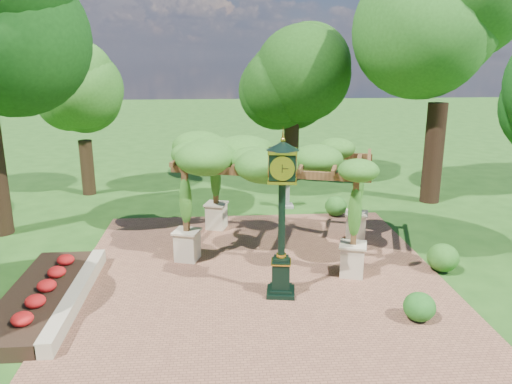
{
  "coord_description": "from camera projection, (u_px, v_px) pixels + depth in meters",
  "views": [
    {
      "loc": [
        -1.05,
        -11.02,
        5.92
      ],
      "look_at": [
        0.0,
        2.5,
        2.2
      ],
      "focal_mm": 35.0,
      "sensor_mm": 36.0,
      "label": 1
    }
  ],
  "objects": [
    {
      "name": "brick_plaza",
      "position": [
        260.0,
        286.0,
        13.19
      ],
      "size": [
        10.0,
        12.0,
        0.04
      ],
      "primitive_type": "cube",
      "color": "brown",
      "rests_on": "ground"
    },
    {
      "name": "tree_west_far",
      "position": [
        81.0,
        97.0,
        20.95
      ],
      "size": [
        3.43,
        3.43,
        6.17
      ],
      "color": "#322113",
      "rests_on": "ground"
    },
    {
      "name": "tree_east_far",
      "position": [
        446.0,
        19.0,
        19.02
      ],
      "size": [
        5.23,
        5.23,
        10.57
      ],
      "color": "black",
      "rests_on": "ground"
    },
    {
      "name": "ground",
      "position": [
        264.0,
        305.0,
        12.24
      ],
      "size": [
        120.0,
        120.0,
        0.0
      ],
      "primitive_type": "plane",
      "color": "#1E4714",
      "rests_on": "ground"
    },
    {
      "name": "pergola",
      "position": [
        277.0,
        160.0,
        14.97
      ],
      "size": [
        6.37,
        4.98,
        3.52
      ],
      "rotation": [
        0.0,
        0.0,
        -0.3
      ],
      "color": "beige",
      "rests_on": "brick_plaza"
    },
    {
      "name": "border_wall",
      "position": [
        77.0,
        295.0,
        12.32
      ],
      "size": [
        0.35,
        5.0,
        0.4
      ],
      "primitive_type": "cube",
      "color": "#C6B793",
      "rests_on": "ground"
    },
    {
      "name": "sundial",
      "position": [
        286.0,
        196.0,
        20.05
      ],
      "size": [
        0.58,
        0.58,
        1.04
      ],
      "rotation": [
        0.0,
        0.0,
        -0.02
      ],
      "color": "gray",
      "rests_on": "ground"
    },
    {
      "name": "shrub_mid",
      "position": [
        443.0,
        258.0,
        14.01
      ],
      "size": [
        1.09,
        1.09,
        0.79
      ],
      "primitive_type": "ellipsoid",
      "rotation": [
        0.0,
        0.0,
        -0.28
      ],
      "color": "#255818",
      "rests_on": "brick_plaza"
    },
    {
      "name": "tree_north",
      "position": [
        293.0,
        72.0,
        23.22
      ],
      "size": [
        4.14,
        4.14,
        7.58
      ],
      "color": "black",
      "rests_on": "ground"
    },
    {
      "name": "shrub_back",
      "position": [
        336.0,
        206.0,
        18.85
      ],
      "size": [
        1.01,
        1.01,
        0.74
      ],
      "primitive_type": "ellipsoid",
      "rotation": [
        0.0,
        0.0,
        -0.26
      ],
      "color": "#235518",
      "rests_on": "brick_plaza"
    },
    {
      "name": "pedestal_clock",
      "position": [
        282.0,
        205.0,
        12.1
      ],
      "size": [
        0.9,
        0.9,
        4.03
      ],
      "rotation": [
        0.0,
        0.0,
        -0.15
      ],
      "color": "black",
      "rests_on": "brick_plaza"
    },
    {
      "name": "flower_bed",
      "position": [
        40.0,
        297.0,
        12.26
      ],
      "size": [
        1.5,
        5.0,
        0.36
      ],
      "primitive_type": "cube",
      "color": "red",
      "rests_on": "ground"
    },
    {
      "name": "shrub_front",
      "position": [
        419.0,
        307.0,
        11.4
      ],
      "size": [
        0.97,
        0.97,
        0.66
      ],
      "primitive_type": "ellipsoid",
      "rotation": [
        0.0,
        0.0,
        -0.41
      ],
      "color": "#1D5719",
      "rests_on": "brick_plaza"
    }
  ]
}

